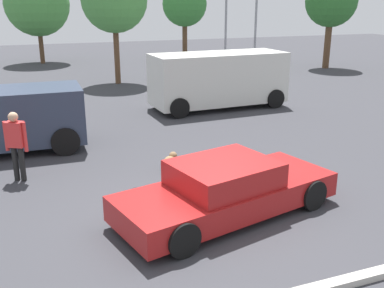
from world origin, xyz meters
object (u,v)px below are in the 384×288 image
sedan_foreground (226,190)px  dog (170,160)px  pedestrian (16,140)px  light_post_far (226,2)px  van_white (219,79)px

sedan_foreground → dog: 2.83m
pedestrian → light_post_far: (12.64, 15.51, 3.04)m
van_white → light_post_far: light_post_far is taller
dog → light_post_far: (9.03, 16.13, 3.80)m
sedan_foreground → van_white: van_white is taller
van_white → light_post_far: bearing=61.4°
dog → light_post_far: light_post_far is taller
dog → pedestrian: bearing=123.4°
dog → van_white: van_white is taller
dog → pedestrian: (-3.61, 0.62, 0.76)m
dog → van_white: bearing=9.1°
dog → van_white: (4.03, 5.97, 0.92)m
dog → pedestrian: 3.74m
pedestrian → dog: bearing=-70.4°
sedan_foreground → light_post_far: light_post_far is taller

